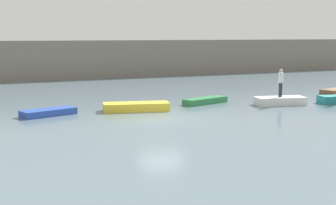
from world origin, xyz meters
The scene contains 7 objects.
ground_plane centered at (0.00, 0.00, 0.00)m, with size 120.00×120.00×0.00m, color slate.
embankment_wall centered at (0.00, 24.60, 1.96)m, with size 80.00×1.20×3.93m, color gray.
rowboat_blue centered at (-5.46, 3.39, 0.18)m, with size 3.06×1.13×0.37m, color #2B4CAD.
rowboat_yellow centered at (-0.40, 2.92, 0.24)m, with size 3.89×1.30×0.49m, color gold.
rowboat_green centered at (4.78, 3.85, 0.19)m, with size 3.33×0.95×0.39m, color #2D7F47.
rowboat_white centered at (8.91, 1.36, 0.26)m, with size 3.20×1.29×0.52m, color white.
person_white_shirt centered at (8.91, 1.36, 1.52)m, with size 0.32×0.32×1.80m.
Camera 1 is at (-9.89, -22.92, 4.48)m, focal length 49.95 mm.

